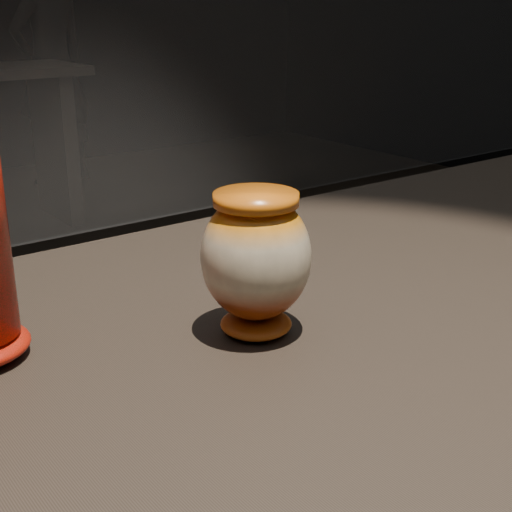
{
  "coord_description": "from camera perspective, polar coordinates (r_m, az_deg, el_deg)",
  "views": [
    {
      "loc": [
        -0.54,
        -0.54,
        1.23
      ],
      "look_at": [
        -0.13,
        0.01,
        0.99
      ],
      "focal_mm": 50.0,
      "sensor_mm": 36.0,
      "label": 1
    }
  ],
  "objects": [
    {
      "name": "main_vase",
      "position": [
        0.73,
        0.0,
        -0.2
      ],
      "size": [
        0.13,
        0.13,
        0.15
      ],
      "rotation": [
        0.0,
        0.0,
        0.18
      ],
      "color": "maroon",
      "rests_on": "display_plinth"
    },
    {
      "name": "display_plinth",
      "position": [
        0.97,
        6.85,
        -18.71
      ],
      "size": [
        2.0,
        0.8,
        0.9
      ],
      "color": "black",
      "rests_on": "ground"
    },
    {
      "name": "visitor",
      "position": [
        5.26,
        -16.05,
        14.32
      ],
      "size": [
        0.66,
        0.51,
        1.61
      ],
      "primitive_type": "imported",
      "rotation": [
        0.0,
        0.0,
        3.38
      ],
      "color": "black",
      "rests_on": "ground"
    }
  ]
}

